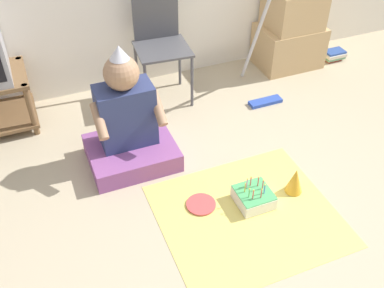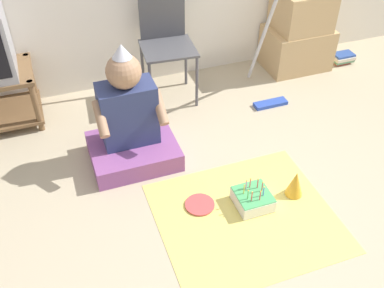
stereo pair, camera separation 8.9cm
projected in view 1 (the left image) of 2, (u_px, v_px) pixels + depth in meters
The scene contains 10 objects.
ground_plane at pixel (279, 231), 2.69m from camera, with size 16.00×16.00×0.00m, color tan.
folding_chair at pixel (160, 38), 3.53m from camera, with size 0.44×0.42×0.88m.
cardboard_box_stack at pixel (291, 31), 4.03m from camera, with size 0.57×0.41×0.72m.
dust_mop at pixel (262, 62), 3.61m from camera, with size 0.28×0.48×1.15m.
book_pile at pixel (333, 55), 4.28m from camera, with size 0.20×0.15×0.09m.
person_seated at pixel (128, 127), 3.02m from camera, with size 0.59×0.49×0.87m.
party_cloth at pixel (247, 215), 2.79m from camera, with size 1.07×0.96×0.01m.
birthday_cake at pixel (254, 197), 2.84m from camera, with size 0.22×0.22×0.17m.
party_hat_blue at pixel (295, 180), 2.89m from camera, with size 0.11×0.11×0.18m.
paper_plate at pixel (201, 204), 2.84m from camera, with size 0.19×0.19×0.01m.
Camera 1 is at (-1.14, -1.42, 2.12)m, focal length 42.00 mm.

